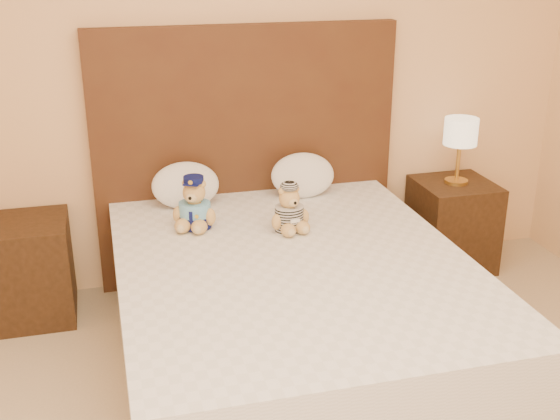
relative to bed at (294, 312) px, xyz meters
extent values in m
cube|color=#EFBA82|center=(0.00, 1.05, 1.07)|extent=(4.00, 0.04, 2.70)
cube|color=white|center=(0.00, 0.00, -0.13)|extent=(1.60, 2.00, 0.30)
cube|color=white|center=(0.00, 0.00, 0.15)|extent=(1.60, 2.00, 0.25)
cube|color=#492A15|center=(0.00, 1.01, 0.47)|extent=(1.75, 0.08, 1.50)
cube|color=#3A2212|center=(-1.25, 0.80, 0.00)|extent=(0.45, 0.45, 0.55)
cube|color=#3A2212|center=(1.25, 0.80, 0.00)|extent=(0.45, 0.45, 0.55)
cylinder|color=gold|center=(1.25, 0.80, 0.28)|extent=(0.14, 0.14, 0.02)
cylinder|color=gold|center=(1.25, 0.80, 0.41)|extent=(0.02, 0.02, 0.26)
cylinder|color=beige|center=(1.25, 0.80, 0.59)|extent=(0.20, 0.20, 0.16)
ellipsoid|color=white|center=(-0.38, 0.83, 0.41)|extent=(0.37, 0.24, 0.26)
ellipsoid|color=white|center=(0.29, 0.83, 0.41)|extent=(0.37, 0.24, 0.26)
camera|label=1|loc=(-0.81, -2.82, 1.65)|focal=45.00mm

